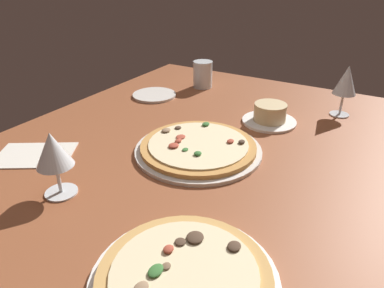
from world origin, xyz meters
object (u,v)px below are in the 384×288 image
object	(u,v)px
side_plate	(154,95)
water_glass	(203,76)
paper_menu	(35,155)
pizza_side	(184,277)
ramekin_on_saucer	(270,115)
pizza_main	(198,148)
wine_glass_far	(346,82)
wine_glass_near	(53,152)

from	to	relation	value
side_plate	water_glass	bearing A→B (deg)	150.74
paper_menu	side_plate	bearing A→B (deg)	147.61
pizza_side	water_glass	bearing A→B (deg)	-152.87
water_glass	side_plate	xyz separation A→B (cm)	(18.70, -10.47, -4.19)
ramekin_on_saucer	pizza_main	bearing A→B (deg)	-19.64
pizza_main	wine_glass_far	world-z (taller)	wine_glass_far
pizza_main	paper_menu	world-z (taller)	pizza_main
pizza_side	ramekin_on_saucer	bearing A→B (deg)	-172.01
ramekin_on_saucer	pizza_side	bearing A→B (deg)	7.99
wine_glass_near	paper_menu	size ratio (longest dim) A/B	0.76
pizza_side	water_glass	world-z (taller)	water_glass
pizza_main	water_glass	distance (cm)	54.34
pizza_main	ramekin_on_saucer	distance (cm)	29.62
ramekin_on_saucer	wine_glass_near	size ratio (longest dim) A/B	1.15
pizza_main	paper_menu	distance (cm)	42.97
wine_glass_far	wine_glass_near	distance (cm)	89.08
wine_glass_near	water_glass	size ratio (longest dim) A/B	1.42
wine_glass_near	side_plate	size ratio (longest dim) A/B	0.90
wine_glass_far	side_plate	xyz separation A→B (cm)	(16.12, -63.57, -10.89)
wine_glass_far	water_glass	distance (cm)	53.57
ramekin_on_saucer	water_glass	world-z (taller)	water_glass
paper_menu	wine_glass_near	bearing A→B (deg)	35.31
wine_glass_near	pizza_main	bearing A→B (deg)	152.19
wine_glass_far	paper_menu	bearing A→B (deg)	-42.81
wine_glass_far	water_glass	bearing A→B (deg)	-92.77
pizza_main	wine_glass_near	world-z (taller)	wine_glass_near
ramekin_on_saucer	water_glass	size ratio (longest dim) A/B	1.62
pizza_side	water_glass	distance (cm)	97.36
side_plate	paper_menu	distance (cm)	52.90
pizza_main	wine_glass_far	distance (cm)	54.37
pizza_main	ramekin_on_saucer	bearing A→B (deg)	160.36
water_glass	paper_menu	xyz separation A→B (cm)	(71.59, -10.84, -4.49)
pizza_main	wine_glass_far	size ratio (longest dim) A/B	2.04
pizza_side	paper_menu	bearing A→B (deg)	-105.20
ramekin_on_saucer	paper_menu	world-z (taller)	ramekin_on_saucer
wine_glass_near	side_plate	distance (cm)	64.60
pizza_main	ramekin_on_saucer	size ratio (longest dim) A/B	2.00
wine_glass_far	water_glass	world-z (taller)	wine_glass_far
ramekin_on_saucer	wine_glass_far	size ratio (longest dim) A/B	1.02
water_glass	paper_menu	bearing A→B (deg)	-8.61
pizza_main	water_glass	world-z (taller)	water_glass
wine_glass_near	water_glass	bearing A→B (deg)	-173.95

